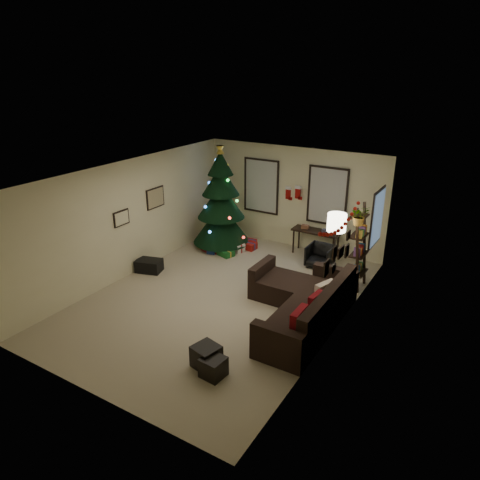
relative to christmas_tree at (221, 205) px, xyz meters
name	(u,v)px	position (x,y,z in m)	size (l,w,h in m)	color
floor	(221,298)	(1.60, -2.44, -1.18)	(7.00, 7.00, 0.00)	tan
ceiling	(219,174)	(1.60, -2.44, 1.52)	(7.00, 7.00, 0.00)	white
wall_back	(293,198)	(1.60, 1.06, 0.17)	(5.00, 5.00, 0.00)	beige
wall_front	(83,317)	(1.60, -5.94, 0.17)	(5.00, 5.00, 0.00)	beige
wall_left	(130,219)	(-0.90, -2.44, 0.17)	(7.00, 7.00, 0.00)	beige
wall_right	(339,266)	(4.10, -2.44, 0.17)	(7.00, 7.00, 0.00)	beige
window_back_left	(261,186)	(0.65, 1.03, 0.37)	(1.05, 0.06, 1.50)	#728CB2
window_back_right	(327,196)	(2.55, 1.03, 0.37)	(1.05, 0.06, 1.50)	#728CB2
window_right_wall	(378,218)	(4.07, 0.11, 0.32)	(0.06, 0.90, 1.30)	#728CB2
christmas_tree	(221,205)	(0.00, 0.00, 0.00)	(1.53, 1.53, 2.84)	black
presents	(226,246)	(0.24, -0.14, -1.06)	(1.50, 1.15, 0.30)	silver
sofa	(303,306)	(3.43, -2.31, -0.88)	(2.01, 2.90, 0.90)	black
pillow_red_a	(299,322)	(3.81, -3.43, -0.54)	(0.13, 0.48, 0.48)	maroon
pillow_red_b	(315,304)	(3.81, -2.70, -0.54)	(0.11, 0.40, 0.40)	maroon
pillow_cream	(325,293)	(3.81, -2.23, -0.55)	(0.13, 0.46, 0.46)	beige
ottoman_near	(206,356)	(2.66, -4.50, -0.99)	(0.40, 0.40, 0.38)	black
ottoman_far	(213,367)	(2.90, -4.64, -1.01)	(0.35, 0.35, 0.33)	black
desk	(316,233)	(2.41, 0.78, -0.59)	(1.24, 0.44, 0.67)	black
desk_chair	(320,256)	(2.80, 0.13, -0.89)	(0.55, 0.52, 0.57)	black
bookshelf	(360,249)	(3.90, -0.45, -0.25)	(0.30, 0.56, 1.91)	black
potted_plant	(360,212)	(3.90, -0.76, 0.66)	(0.49, 0.42, 0.55)	#4C4C4C
floor_lamp	(336,228)	(3.55, -1.10, 0.37)	(0.39, 0.39, 1.85)	black
art_map	(155,198)	(-0.88, -1.56, 0.45)	(0.04, 0.60, 0.50)	black
art_abstract	(121,218)	(-0.88, -2.72, 0.27)	(0.04, 0.45, 0.35)	black
gallery	(338,256)	(4.08, -2.52, 0.40)	(0.03, 1.25, 0.54)	black
garland	(341,223)	(4.05, -2.41, 0.97)	(0.08, 1.90, 0.30)	#A5140C
stocking_left	(289,193)	(1.46, 1.05, 0.29)	(0.20, 0.05, 0.36)	#990F0C
stocking_right	(298,192)	(1.79, 0.93, 0.39)	(0.20, 0.05, 0.36)	#990F0C
storage_bin	(149,266)	(-0.61, -2.24, -1.03)	(0.60, 0.40, 0.30)	black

